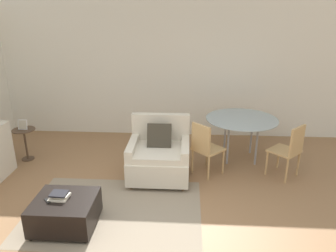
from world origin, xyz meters
The scene contains 13 objects.
ground_plane centered at (0.00, 0.00, 0.00)m, with size 20.00×20.00×0.00m, color #936B47.
wall_back centered at (0.00, 3.65, 1.38)m, with size 12.00×0.06×2.75m.
area_rug centered at (-0.46, 0.69, 0.00)m, with size 2.36×1.67×0.01m.
armchair centered at (0.07, 1.70, 0.36)m, with size 0.96×0.90×0.97m.
ottoman centered at (-1.00, 0.34, 0.21)m, with size 0.76×0.69×0.38m.
book_stack centered at (-1.06, 0.37, 0.42)m, with size 0.25×0.20×0.07m.
tv_remote_primary centered at (-1.18, 0.30, 0.39)m, with size 0.12×0.12×0.01m.
potted_plant centered at (-2.89, 2.25, 0.20)m, with size 0.40×0.40×0.90m.
side_table centered at (-2.38, 2.19, 0.41)m, with size 0.40×0.40×0.58m.
picture_frame centered at (-2.38, 2.19, 0.67)m, with size 0.16×0.07×0.18m.
dining_table centered at (1.47, 2.48, 0.69)m, with size 1.26×1.26×0.77m.
dining_chair_near_left centered at (0.80, 1.81, 0.52)m, with size 0.59×0.59×0.90m.
dining_chair_near_right centered at (2.14, 1.81, 0.52)m, with size 0.59×0.59×0.90m.
Camera 1 is at (0.50, -3.05, 2.63)m, focal length 35.00 mm.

